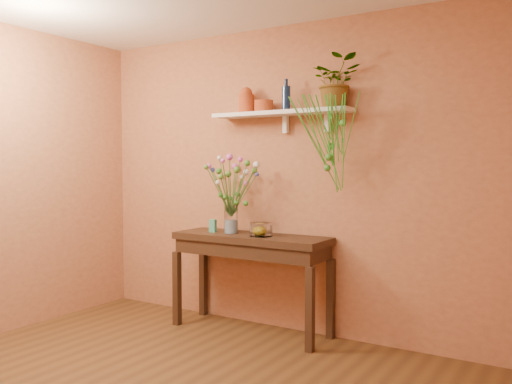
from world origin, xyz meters
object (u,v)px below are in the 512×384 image
blue_bottle (286,98)px  glass_vase (231,221)px  spider_plant (336,82)px  bouquet (233,177)px  terracotta_jug (246,101)px  sideboard (251,249)px  glass_bowl (261,230)px

blue_bottle → glass_vase: blue_bottle is taller
spider_plant → bouquet: spider_plant is taller
terracotta_jug → spider_plant: size_ratio=0.55×
blue_bottle → bouquet: 0.84m
spider_plant → glass_vase: bearing=-171.1°
sideboard → blue_bottle: 1.35m
spider_plant → bouquet: 1.23m
sideboard → blue_bottle: bearing=21.2°
blue_bottle → bouquet: bearing=-168.7°
blue_bottle → spider_plant: bearing=4.1°
spider_plant → glass_vase: spider_plant is taller
glass_vase → bouquet: bearing=59.4°
glass_vase → glass_bowl: 0.34m
bouquet → blue_bottle: bearing=11.3°
spider_plant → bouquet: size_ratio=0.74×
blue_bottle → glass_bowl: blue_bottle is taller
glass_vase → glass_bowl: bearing=-6.3°
spider_plant → glass_bowl: size_ratio=2.18×
sideboard → terracotta_jug: size_ratio=6.09×
glass_vase → sideboard: bearing=0.9°
bouquet → terracotta_jug: bearing=60.1°
spider_plant → bouquet: bearing=-172.1°
blue_bottle → glass_vase: size_ratio=1.07×
terracotta_jug → spider_plant: (0.87, 0.01, 0.10)m
spider_plant → glass_vase: (-0.94, -0.15, -1.18)m
blue_bottle → spider_plant: spider_plant is taller
blue_bottle → bouquet: size_ratio=0.47×
terracotta_jug → glass_bowl: (0.26, -0.17, -1.13)m
spider_plant → glass_bowl: bearing=-163.1°
sideboard → glass_bowl: size_ratio=7.27×
glass_vase → glass_bowl: size_ratio=1.29×
sideboard → glass_vase: bearing=-179.1°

